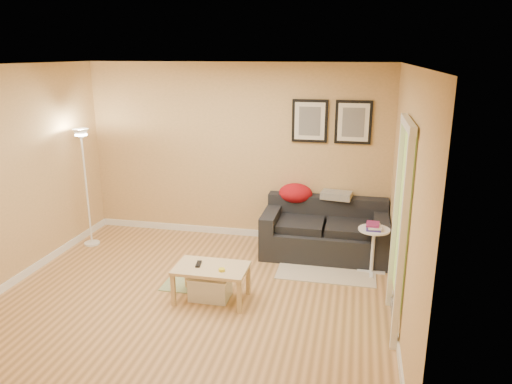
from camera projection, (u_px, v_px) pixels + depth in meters
floor at (195, 296)px, 5.59m from camera, size 4.50×4.50×0.00m
ceiling at (185, 65)px, 4.86m from camera, size 4.50×4.50×0.00m
wall_back at (236, 152)px, 7.10m from camera, size 4.50×0.00×4.50m
wall_front at (93, 264)px, 3.35m from camera, size 4.50×0.00×4.50m
wall_left at (10, 177)px, 5.68m from camera, size 0.00×4.00×4.00m
wall_right at (405, 201)px, 4.77m from camera, size 0.00×4.00×4.00m
baseboard_back at (237, 232)px, 7.44m from camera, size 4.50×0.02×0.10m
baseboard_left at (25, 274)px, 6.02m from camera, size 0.02×4.00×0.10m
baseboard_right at (394, 313)px, 5.12m from camera, size 0.02×4.00×0.10m
sofa at (325, 229)px, 6.64m from camera, size 1.70×0.90×0.75m
red_throw at (296, 193)px, 6.92m from camera, size 0.48×0.36×0.28m
plaid_throw at (336, 195)px, 6.79m from camera, size 0.45×0.32×0.10m
framed_print_left at (310, 121)px, 6.72m from camera, size 0.50×0.04×0.60m
framed_print_right at (353, 122)px, 6.60m from camera, size 0.50×0.04×0.60m
area_rug at (327, 269)px, 6.27m from camera, size 1.25×0.85×0.01m
green_runner at (193, 284)px, 5.86m from camera, size 0.70×0.50×0.01m
coffee_table at (212, 283)px, 5.44m from camera, size 0.89×0.63×0.41m
remote_control at (199, 264)px, 5.43m from camera, size 0.07×0.17×0.02m
tape_roll at (222, 270)px, 5.27m from camera, size 0.07×0.07×0.03m
storage_bin at (210, 287)px, 5.50m from camera, size 0.46×0.34×0.28m
side_table at (373, 251)px, 6.08m from camera, size 0.40×0.40×0.60m
book_stack at (373, 226)px, 5.98m from camera, size 0.18×0.24×0.07m
floor_lamp at (87, 191)px, 6.87m from camera, size 0.22×0.22×1.72m
doorway at (399, 232)px, 4.72m from camera, size 0.12×1.01×2.13m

